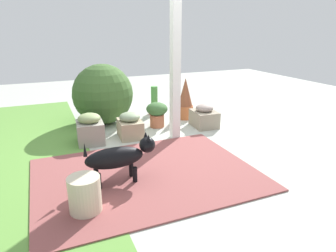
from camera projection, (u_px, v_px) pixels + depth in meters
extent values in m
plane|color=#ABB1A6|center=(165.00, 145.00, 4.23)|extent=(12.00, 12.00, 0.00)
cube|color=brown|center=(147.00, 174.00, 3.38)|extent=(1.80, 2.40, 0.02)
cube|color=white|center=(175.00, 62.00, 4.17)|extent=(0.12, 0.12, 2.21)
cube|color=gray|center=(204.00, 119.00, 4.98)|extent=(0.47, 0.39, 0.26)
ellipsoid|color=gray|center=(204.00, 108.00, 4.92)|extent=(0.29, 0.29, 0.13)
cube|color=tan|center=(130.00, 129.00, 4.50)|extent=(0.46, 0.36, 0.26)
ellipsoid|color=gray|center=(130.00, 117.00, 4.44)|extent=(0.31, 0.31, 0.14)
cube|color=gray|center=(90.00, 132.00, 4.27)|extent=(0.43, 0.39, 0.31)
ellipsoid|color=#7F915B|center=(89.00, 118.00, 4.20)|extent=(0.31, 0.31, 0.14)
sphere|color=#375728|center=(103.00, 94.00, 5.04)|extent=(1.00, 1.00, 1.00)
cylinder|color=#AA5A33|center=(185.00, 112.00, 5.42)|extent=(0.29, 0.29, 0.23)
cone|color=brown|center=(185.00, 92.00, 5.31)|extent=(0.26, 0.26, 0.49)
cylinder|color=#A95B3F|center=(157.00, 121.00, 4.98)|extent=(0.23, 0.23, 0.21)
ellipsoid|color=#375D2F|center=(157.00, 109.00, 4.91)|extent=(0.35, 0.35, 0.21)
cylinder|color=#A4533A|center=(154.00, 110.00, 5.69)|extent=(0.22, 0.22, 0.16)
cylinder|color=#47873E|center=(154.00, 96.00, 5.61)|extent=(0.12, 0.12, 0.36)
ellipsoid|color=black|center=(115.00, 158.00, 3.11)|extent=(0.21, 0.61, 0.22)
sphere|color=black|center=(147.00, 145.00, 3.21)|extent=(0.17, 0.17, 0.17)
cone|color=black|center=(146.00, 135.00, 3.23)|extent=(0.05, 0.05, 0.07)
cone|color=black|center=(149.00, 138.00, 3.14)|extent=(0.05, 0.05, 0.07)
cylinder|color=black|center=(131.00, 170.00, 3.31)|extent=(0.05, 0.05, 0.18)
cylinder|color=black|center=(135.00, 175.00, 3.18)|extent=(0.05, 0.05, 0.18)
cylinder|color=black|center=(96.00, 176.00, 3.17)|extent=(0.05, 0.05, 0.18)
cylinder|color=black|center=(99.00, 182.00, 3.05)|extent=(0.05, 0.05, 0.18)
cone|color=black|center=(85.00, 150.00, 2.97)|extent=(0.04, 0.04, 0.14)
cylinder|color=beige|center=(85.00, 195.00, 2.66)|extent=(0.29, 0.29, 0.35)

